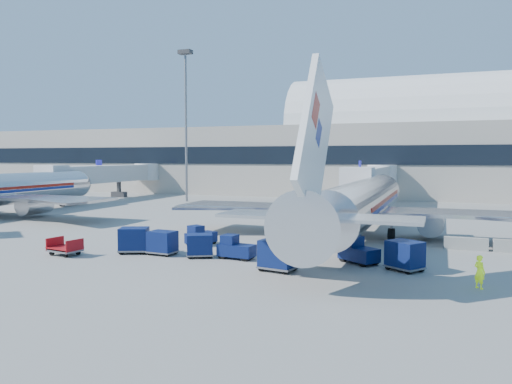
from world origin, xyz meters
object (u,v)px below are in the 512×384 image
at_px(tug_lead, 235,248).
at_px(cart_train_c, 134,240).
at_px(tug_left, 200,236).
at_px(airliner_main, 361,203).
at_px(cart_solo_far, 405,255).
at_px(cart_solo_near, 278,254).
at_px(mast_west, 186,103).
at_px(barrier_near, 466,244).
at_px(ramp_worker, 480,272).
at_px(tug_right, 358,251).
at_px(cart_train_a, 200,245).
at_px(cart_open_red, 65,249).
at_px(cart_train_b, 163,242).
at_px(jetbridge_mid, 110,174).
at_px(jetbridge_near, 373,178).

height_order(tug_lead, cart_train_c, cart_train_c).
distance_m(tug_left, cart_train_c, 5.38).
height_order(airliner_main, tug_lead, airliner_main).
bearing_deg(cart_solo_far, airliner_main, 146.40).
distance_m(tug_left, cart_solo_near, 10.40).
bearing_deg(mast_west, airliner_main, -40.36).
xyz_separation_m(barrier_near, ramp_worker, (0.18, -11.33, 0.42)).
relative_size(tug_right, cart_train_c, 1.15).
bearing_deg(cart_train_a, cart_open_red, 168.74).
bearing_deg(cart_open_red, cart_train_b, 31.80).
height_order(jetbridge_mid, ramp_worker, jetbridge_mid).
distance_m(cart_train_c, cart_open_red, 4.64).
xyz_separation_m(barrier_near, tug_right, (-6.66, -7.28, 0.31)).
distance_m(tug_lead, tug_left, 5.97).
xyz_separation_m(jetbridge_near, jetbridge_mid, (-42.00, 0.00, 0.00)).
bearing_deg(tug_right, cart_train_a, -133.00).
height_order(tug_lead, cart_solo_near, cart_solo_near).
xyz_separation_m(cart_train_c, cart_solo_near, (11.17, -1.69, 0.03)).
distance_m(cart_solo_near, cart_solo_far, 7.54).
bearing_deg(tug_left, barrier_near, -52.20).
bearing_deg(barrier_near, cart_train_a, -151.46).
bearing_deg(cart_solo_near, jetbridge_mid, 146.21).
bearing_deg(cart_solo_near, barrier_near, 56.19).
bearing_deg(cart_train_b, tug_lead, 10.18).
bearing_deg(tug_left, airliner_main, -32.76).
bearing_deg(airliner_main, cart_solo_near, -101.28).
height_order(cart_train_c, cart_solo_near, cart_solo_near).
height_order(cart_solo_far, ramp_worker, cart_solo_far).
height_order(jetbridge_near, cart_train_b, jetbridge_near).
height_order(airliner_main, cart_solo_far, airliner_main).
distance_m(mast_west, tug_left, 40.53).
height_order(airliner_main, jetbridge_near, airliner_main).
bearing_deg(cart_open_red, ramp_worker, 10.87).
relative_size(jetbridge_mid, cart_solo_far, 10.92).
bearing_deg(cart_open_red, tug_lead, 24.65).
height_order(airliner_main, cart_solo_near, airliner_main).
bearing_deg(cart_solo_far, cart_open_red, -136.50).
bearing_deg(cart_open_red, barrier_near, 34.36).
relative_size(jetbridge_mid, tug_lead, 10.94).
distance_m(barrier_near, tug_lead, 16.94).
height_order(mast_west, cart_solo_far, mast_west).
height_order(barrier_near, cart_open_red, barrier_near).
bearing_deg(mast_west, cart_train_c, -66.76).
bearing_deg(jetbridge_mid, jetbridge_near, 0.00).
xyz_separation_m(jetbridge_mid, mast_west, (14.40, -0.81, 10.86)).
xyz_separation_m(jetbridge_near, cart_open_red, (-15.49, -40.60, -3.52)).
relative_size(jetbridge_near, tug_right, 9.72).
height_order(jetbridge_mid, cart_solo_far, jetbridge_mid).
distance_m(cart_train_b, cart_solo_far, 16.04).
distance_m(jetbridge_mid, cart_open_red, 48.62).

